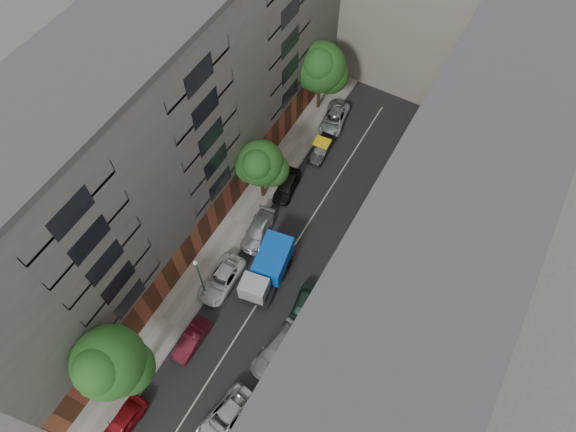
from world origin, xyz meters
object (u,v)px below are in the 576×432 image
Objects in this scene: car_left_0 at (123,423)px; tree_near at (110,365)px; car_left_5 at (322,149)px; car_left_6 at (334,119)px; car_right_1 at (277,351)px; car_left_1 at (192,340)px; tree_mid at (261,165)px; tarp_truck at (268,268)px; lamp_post at (200,275)px; car_right_0 at (226,418)px; car_right_2 at (303,307)px; car_left_4 at (287,185)px; car_left_3 at (258,231)px; car_left_2 at (222,279)px; pedestrian at (382,226)px; tree_far at (321,69)px.

tree_near is at bearing 115.46° from car_left_0.
car_left_5 is 4.25m from car_left_6.
car_left_5 is at bearing 89.73° from car_left_0.
car_left_1 is at bearing -150.03° from car_right_1.
tree_mid is (-1.62, -11.62, 4.25)m from car_left_6.
tree_mid is at bearing 114.52° from tarp_truck.
car_right_1 is at bearing -10.02° from lamp_post.
car_left_6 is at bearing 111.24° from car_right_0.
tree_mid is (-1.55, 22.57, 4.22)m from car_left_0.
lamp_post is (-7.80, -2.82, 3.25)m from car_right_2.
car_left_1 is at bearing -81.09° from tree_mid.
tarp_truck is at bearing -78.01° from car_left_4.
car_left_0 is at bearing -124.12° from car_right_2.
tarp_truck is 1.36× the size of car_left_3.
car_left_3 is 16.06m from car_right_0.
car_left_0 is 7.55m from car_right_0.
car_left_2 is 1.09× the size of car_left_3.
pedestrian is at bearing 48.19° from car_left_2.
tree_far is at bearing 94.15° from lamp_post.
car_left_5 is 26.60m from car_right_0.
car_left_1 is 0.79× the size of car_left_6.
lamp_post is (-0.76, -7.22, 3.28)m from car_left_3.
car_right_0 is (3.33, -11.75, -0.80)m from tarp_truck.
car_left_3 is at bearing 124.14° from tarp_truck.
car_right_0 reaches higher than car_right_2.
pedestrian is at bearing 43.32° from tarp_truck.
car_left_4 is 0.68× the size of lamp_post.
tree_near is (-1.10, -21.95, 5.63)m from car_left_4.
car_left_0 is 24.40m from car_left_4.
car_left_5 is at bearing 89.48° from tarp_truck.
car_left_3 is (-0.64, 11.20, 0.03)m from car_left_1.
lamp_post is (-3.67, -4.17, 2.43)m from tarp_truck.
car_left_2 is 11.20m from car_left_4.
pedestrian is (6.64, 8.79, -0.51)m from tarp_truck.
car_left_5 is 0.77× the size of car_right_1.
tarp_truck is 11.03m from pedestrian.
tree_far is (-3.11, 27.62, 4.83)m from car_left_1.
tree_mid is (-1.55, 9.37, 4.24)m from car_left_2.
car_left_1 is 15.75m from tree_mid.
car_right_2 reaches higher than car_left_2.
car_left_6 is (0.07, 9.79, -0.02)m from car_left_4.
car_left_5 is at bearing -59.16° from tree_far.
car_left_4 is (-0.16, 5.60, 0.04)m from car_left_3.
pedestrian reaches higher than car_left_4.
car_right_1 is (7.20, 10.20, 0.03)m from car_left_0.
tree_near is (-1.90, -5.15, 5.70)m from car_left_1.
car_right_2 is (7.20, -10.00, -0.00)m from car_left_4.
tarp_truck is at bearing -90.72° from car_left_6.
car_right_2 is (0.80, 10.40, -0.02)m from car_right_0.
car_left_1 is 0.64× the size of lamp_post.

